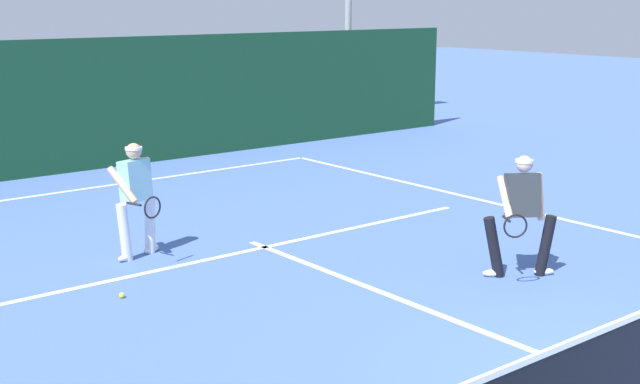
# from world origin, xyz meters

# --- Properties ---
(court_line_baseline_far) EXTENTS (9.23, 0.10, 0.01)m
(court_line_baseline_far) POSITION_xyz_m (0.00, 11.27, 0.00)
(court_line_baseline_far) COLOR white
(court_line_baseline_far) RESTS_ON ground_plane
(court_line_service) EXTENTS (7.53, 0.10, 0.01)m
(court_line_service) POSITION_xyz_m (0.00, 6.07, 0.00)
(court_line_service) COLOR white
(court_line_service) RESTS_ON ground_plane
(court_line_centre) EXTENTS (0.10, 6.40, 0.01)m
(court_line_centre) POSITION_xyz_m (0.00, 3.20, 0.00)
(court_line_centre) COLOR white
(court_line_centre) RESTS_ON ground_plane
(player_near) EXTENTS (1.10, 0.79, 1.55)m
(player_near) POSITION_xyz_m (1.78, 3.02, 0.85)
(player_near) COLOR black
(player_near) RESTS_ON ground_plane
(player_far) EXTENTS (0.73, 0.89, 1.57)m
(player_far) POSITION_xyz_m (-1.60, 6.78, 0.86)
(player_far) COLOR silver
(player_far) RESTS_ON ground_plane
(tennis_ball) EXTENTS (0.07, 0.07, 0.07)m
(tennis_ball) POSITION_xyz_m (-2.51, 5.41, 0.03)
(tennis_ball) COLOR #D1E033
(tennis_ball) RESTS_ON ground_plane
(back_fence_windscreen) EXTENTS (20.99, 0.12, 2.67)m
(back_fence_windscreen) POSITION_xyz_m (0.00, 12.93, 1.34)
(back_fence_windscreen) COLOR #154025
(back_fence_windscreen) RESTS_ON ground_plane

